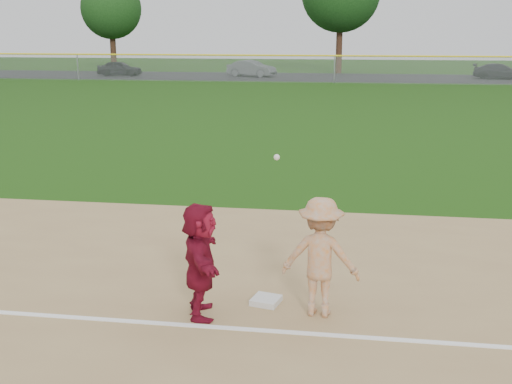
# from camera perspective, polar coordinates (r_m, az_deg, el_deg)

# --- Properties ---
(ground) EXTENTS (160.00, 160.00, 0.00)m
(ground) POSITION_cam_1_polar(r_m,az_deg,el_deg) (9.35, -1.40, -10.00)
(ground) COLOR #1B450D
(ground) RESTS_ON ground
(foul_line) EXTENTS (60.00, 0.10, 0.01)m
(foul_line) POSITION_cam_1_polar(r_m,az_deg,el_deg) (8.63, -2.35, -12.00)
(foul_line) COLOR white
(foul_line) RESTS_ON infield_dirt
(parking_asphalt) EXTENTS (120.00, 10.00, 0.01)m
(parking_asphalt) POSITION_cam_1_polar(r_m,az_deg,el_deg) (54.55, 7.17, 10.08)
(parking_asphalt) COLOR black
(parking_asphalt) RESTS_ON ground
(first_base) EXTENTS (0.46, 0.46, 0.09)m
(first_base) POSITION_cam_1_polar(r_m,az_deg,el_deg) (9.34, 0.90, -9.61)
(first_base) COLOR silver
(first_base) RESTS_ON infield_dirt
(base_runner) EXTENTS (0.82, 1.55, 1.60)m
(base_runner) POSITION_cam_1_polar(r_m,az_deg,el_deg) (8.73, -4.99, -6.05)
(base_runner) COLOR maroon
(base_runner) RESTS_ON infield_dirt
(car_left) EXTENTS (3.79, 1.66, 1.27)m
(car_left) POSITION_cam_1_polar(r_m,az_deg,el_deg) (57.11, -12.03, 10.70)
(car_left) COLOR black
(car_left) RESTS_ON parking_asphalt
(car_mid) EXTENTS (4.35, 2.63, 1.35)m
(car_mid) POSITION_cam_1_polar(r_m,az_deg,el_deg) (54.93, -0.40, 10.92)
(car_mid) COLOR #505357
(car_mid) RESTS_ON parking_asphalt
(car_right) EXTENTS (4.47, 2.61, 1.22)m
(car_right) POSITION_cam_1_polar(r_m,az_deg,el_deg) (55.67, 20.89, 9.99)
(car_right) COLOR black
(car_right) RESTS_ON parking_asphalt
(first_base_play) EXTENTS (1.21, 0.72, 2.23)m
(first_base_play) POSITION_cam_1_polar(r_m,az_deg,el_deg) (8.77, 5.75, -5.76)
(first_base_play) COLOR #A6A6A8
(first_base_play) RESTS_ON infield_dirt
(outfield_fence) EXTENTS (110.00, 0.12, 110.00)m
(outfield_fence) POSITION_cam_1_polar(r_m,az_deg,el_deg) (48.46, 7.02, 11.89)
(outfield_fence) COLOR #999EA0
(outfield_fence) RESTS_ON ground
(tree_1) EXTENTS (5.80, 5.80, 8.75)m
(tree_1) POSITION_cam_1_polar(r_m,az_deg,el_deg) (65.77, -12.76, 15.61)
(tree_1) COLOR #331E12
(tree_1) RESTS_ON ground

